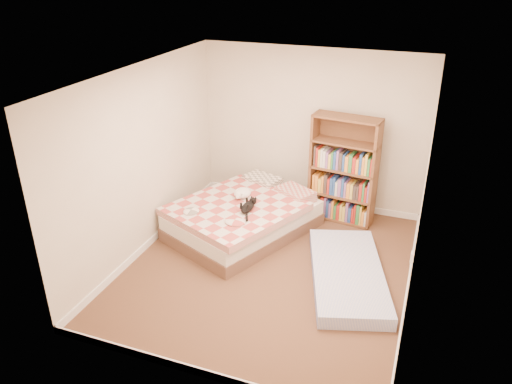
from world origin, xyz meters
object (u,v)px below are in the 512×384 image
(bookshelf, at_px, (343,183))
(white_dog, at_px, (243,193))
(black_cat, at_px, (248,206))
(bed, at_px, (244,216))
(floor_mattress, at_px, (347,274))

(bookshelf, height_order, white_dog, bookshelf)
(white_dog, bearing_deg, black_cat, -8.97)
(bed, bearing_deg, black_cat, -31.80)
(bed, bearing_deg, floor_mattress, 0.88)
(bed, relative_size, black_cat, 4.32)
(floor_mattress, bearing_deg, black_cat, 145.28)
(bed, distance_m, floor_mattress, 1.80)
(bookshelf, height_order, floor_mattress, bookshelf)
(black_cat, xyz_separation_m, white_dog, (-0.22, 0.34, 0.01))
(bed, bearing_deg, white_dog, 143.97)
(floor_mattress, bearing_deg, bookshelf, 87.47)
(white_dog, bearing_deg, bookshelf, 78.63)
(bed, relative_size, floor_mattress, 1.28)
(bookshelf, distance_m, floor_mattress, 1.72)
(bed, xyz_separation_m, black_cat, (0.15, -0.22, 0.30))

